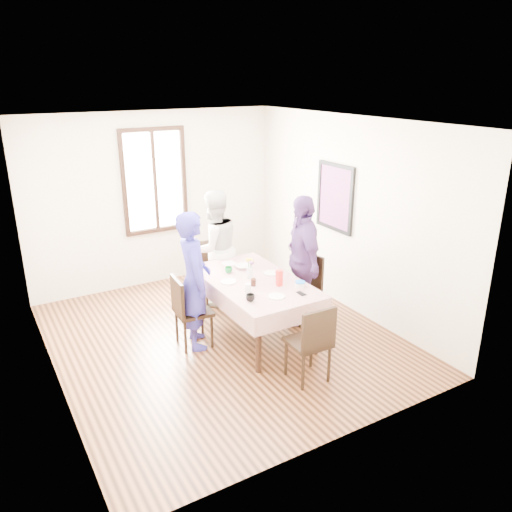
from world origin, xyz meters
name	(u,v)px	position (x,y,z in m)	size (l,w,h in m)	color
ground	(223,338)	(0.00, 0.00, 0.00)	(4.50, 4.50, 0.00)	black
back_wall	(155,200)	(0.00, 2.25, 1.35)	(4.00, 4.00, 0.00)	beige
right_wall	(349,216)	(2.00, 0.00, 1.35)	(4.50, 4.50, 0.00)	beige
window_frame	(154,181)	(0.00, 2.23, 1.65)	(1.02, 0.06, 1.62)	black
window_pane	(154,181)	(0.00, 2.24, 1.65)	(0.90, 0.02, 1.50)	white
art_poster	(335,197)	(1.98, 0.30, 1.55)	(0.04, 0.76, 0.96)	red
dining_table	(254,308)	(0.40, -0.12, 0.38)	(0.93, 1.70, 0.75)	black
tablecloth	(254,281)	(0.40, -0.12, 0.76)	(1.05, 1.82, 0.01)	#5A0106
chair_left	(193,311)	(-0.37, 0.04, 0.46)	(0.42, 0.42, 0.91)	black
chair_right	(301,289)	(1.17, -0.07, 0.46)	(0.42, 0.42, 0.91)	black
chair_far	(214,273)	(0.40, 1.04, 0.46)	(0.42, 0.42, 0.91)	black
chair_near	(308,342)	(0.40, -1.29, 0.46)	(0.42, 0.42, 0.91)	black
person_left	(193,281)	(-0.35, 0.04, 0.86)	(0.63, 0.41, 1.71)	#2F2993
person_far	(214,248)	(0.40, 1.02, 0.85)	(0.82, 0.64, 1.69)	beige
person_right	(301,260)	(1.15, -0.07, 0.88)	(1.03, 0.43, 1.75)	#53316D
mug_black	(250,298)	(0.05, -0.64, 0.80)	(0.10, 0.10, 0.08)	black
mug_flag	(279,275)	(0.69, -0.24, 0.81)	(0.10, 0.10, 0.09)	red
mug_green	(229,270)	(0.24, 0.26, 0.80)	(0.10, 0.10, 0.08)	#0C7226
serving_bowl	(243,267)	(0.47, 0.30, 0.79)	(0.20, 0.20, 0.05)	white
juice_carton	(279,278)	(0.58, -0.43, 0.86)	(0.06, 0.06, 0.20)	red
butter_tub	(300,285)	(0.77, -0.59, 0.79)	(0.11, 0.11, 0.06)	white
jam_jar	(253,282)	(0.30, -0.27, 0.81)	(0.06, 0.06, 0.09)	black
drinking_glass	(248,288)	(0.15, -0.40, 0.81)	(0.07, 0.07, 0.11)	silver
smartphone	(301,294)	(0.67, -0.77, 0.77)	(0.07, 0.13, 0.01)	black
flower_vase	(250,272)	(0.38, -0.04, 0.84)	(0.08, 0.08, 0.16)	silver
plate_left	(228,282)	(0.09, -0.02, 0.77)	(0.20, 0.20, 0.01)	white
plate_right	(271,273)	(0.70, -0.04, 0.77)	(0.20, 0.20, 0.01)	white
plate_far	(229,263)	(0.39, 0.55, 0.77)	(0.20, 0.20, 0.01)	white
plate_near	(276,296)	(0.37, -0.69, 0.77)	(0.20, 0.20, 0.01)	white
butter_lid	(300,282)	(0.77, -0.59, 0.82)	(0.12, 0.12, 0.01)	blue
flower_bunch	(250,263)	(0.38, -0.04, 0.97)	(0.09, 0.09, 0.10)	yellow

